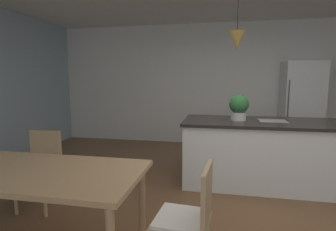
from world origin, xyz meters
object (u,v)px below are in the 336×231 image
object	(u,v)px
refrigerator	(301,107)
chair_far_left	(40,167)
chair_kitchen_end	(188,218)
kitchen_island	(266,152)
potted_plant_on_island	(239,107)
dining_table	(22,177)

from	to	relation	value
refrigerator	chair_far_left	bearing A→B (deg)	-139.44
chair_kitchen_end	kitchen_island	xyz separation A→B (m)	(0.86, 1.99, -0.01)
chair_far_left	chair_kitchen_end	bearing A→B (deg)	-23.95
chair_kitchen_end	potted_plant_on_island	xyz separation A→B (m)	(0.47, 1.99, 0.62)
dining_table	refrigerator	distance (m)	5.02
chair_far_left	potted_plant_on_island	size ratio (longest dim) A/B	2.41
dining_table	chair_kitchen_end	distance (m)	1.37
chair_kitchen_end	chair_far_left	world-z (taller)	same
dining_table	chair_kitchen_end	xyz separation A→B (m)	(1.35, -0.00, -0.21)
chair_far_left	refrigerator	bearing A→B (deg)	40.56
chair_kitchen_end	kitchen_island	world-z (taller)	kitchen_island
dining_table	refrigerator	xyz separation A→B (m)	(3.17, 3.89, 0.23)
kitchen_island	potted_plant_on_island	bearing A→B (deg)	-180.00
dining_table	chair_far_left	world-z (taller)	chair_far_left
chair_kitchen_end	refrigerator	world-z (taller)	refrigerator
chair_far_left	refrigerator	size ratio (longest dim) A/B	0.48
potted_plant_on_island	chair_far_left	bearing A→B (deg)	-152.31
chair_far_left	kitchen_island	size ratio (longest dim) A/B	0.38
dining_table	potted_plant_on_island	size ratio (longest dim) A/B	5.43
chair_kitchen_end	refrigerator	bearing A→B (deg)	64.92
dining_table	chair_kitchen_end	bearing A→B (deg)	-0.19
chair_far_left	kitchen_island	bearing A→B (deg)	24.13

